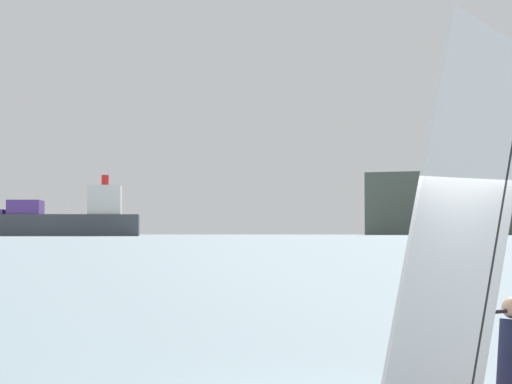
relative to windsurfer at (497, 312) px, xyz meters
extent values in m
cylinder|color=black|center=(0.05, 0.07, 1.15)|extent=(0.81, 1.03, 4.43)
cube|color=white|center=(-0.31, -0.40, 0.89)|extent=(1.46, 1.88, 4.23)
cylinder|color=black|center=(0.02, 0.02, 0.01)|extent=(0.84, 1.08, 0.04)
sphere|color=tan|center=(0.15, 0.19, 0.04)|extent=(0.22, 0.22, 0.22)
cube|color=silver|center=(-227.58, 495.41, 18.80)|extent=(25.45, 29.18, 16.09)
cylinder|color=red|center=(-227.58, 495.41, 29.84)|extent=(4.00, 4.00, 6.00)
cube|color=#59388C|center=(-268.09, 479.85, 14.65)|extent=(25.79, 30.76, 7.80)
camera|label=1|loc=(0.32, -10.15, 0.80)|focal=69.17mm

